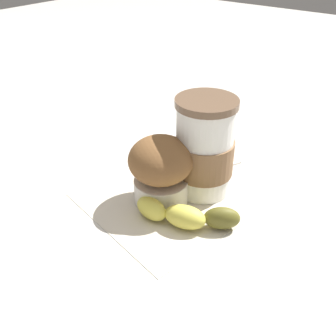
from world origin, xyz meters
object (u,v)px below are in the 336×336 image
(coffee_cup, at_px, (204,149))
(banana, at_px, (186,215))
(muffin, at_px, (161,168))
(sugar_packet, at_px, (225,157))

(coffee_cup, distance_m, banana, 0.10)
(muffin, xyz_separation_m, sugar_packet, (-0.16, 0.01, -0.05))
(sugar_packet, bearing_deg, muffin, -5.07)
(muffin, xyz_separation_m, banana, (0.02, 0.06, -0.04))
(coffee_cup, height_order, banana, coffee_cup)
(coffee_cup, xyz_separation_m, muffin, (0.06, -0.03, -0.02))
(coffee_cup, xyz_separation_m, banana, (0.08, 0.03, -0.05))
(coffee_cup, xyz_separation_m, sugar_packet, (-0.10, -0.02, -0.07))
(muffin, height_order, sugar_packet, muffin)
(coffee_cup, bearing_deg, muffin, -28.43)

